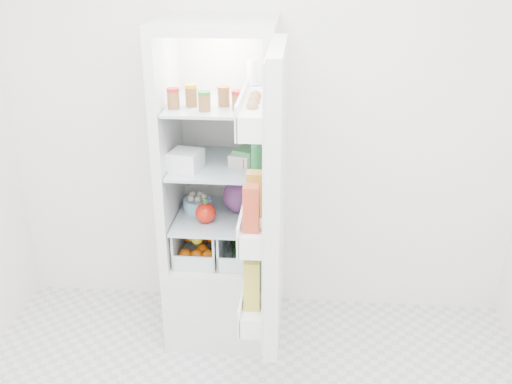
# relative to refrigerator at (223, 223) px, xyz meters

# --- Properties ---
(room_walls) EXTENTS (3.02, 3.02, 2.61)m
(room_walls) POSITION_rel_refrigerator_xyz_m (0.20, -1.25, 0.93)
(room_walls) COLOR white
(room_walls) RESTS_ON ground
(refrigerator) EXTENTS (0.60, 0.60, 1.80)m
(refrigerator) POSITION_rel_refrigerator_xyz_m (0.00, 0.00, 0.00)
(refrigerator) COLOR white
(refrigerator) RESTS_ON ground
(shelf_low) EXTENTS (0.49, 0.53, 0.01)m
(shelf_low) POSITION_rel_refrigerator_xyz_m (-0.00, -0.06, 0.07)
(shelf_low) COLOR silver
(shelf_low) RESTS_ON refrigerator
(shelf_mid) EXTENTS (0.49, 0.53, 0.02)m
(shelf_mid) POSITION_rel_refrigerator_xyz_m (-0.00, -0.06, 0.38)
(shelf_mid) COLOR silver
(shelf_mid) RESTS_ON refrigerator
(shelf_top) EXTENTS (0.49, 0.53, 0.02)m
(shelf_top) POSITION_rel_refrigerator_xyz_m (-0.00, -0.06, 0.71)
(shelf_top) COLOR silver
(shelf_top) RESTS_ON refrigerator
(crisper_left) EXTENTS (0.23, 0.46, 0.22)m
(crisper_left) POSITION_rel_refrigerator_xyz_m (-0.12, -0.06, -0.06)
(crisper_left) COLOR silver
(crisper_left) RESTS_ON refrigerator
(crisper_right) EXTENTS (0.23, 0.46, 0.22)m
(crisper_right) POSITION_rel_refrigerator_xyz_m (0.12, -0.06, -0.06)
(crisper_right) COLOR silver
(crisper_right) RESTS_ON refrigerator
(condiment_jars) EXTENTS (0.46, 0.16, 0.08)m
(condiment_jars) POSITION_rel_refrigerator_xyz_m (-0.00, -0.17, 0.76)
(condiment_jars) COLOR #B21919
(condiment_jars) RESTS_ON shelf_top
(squeeze_bottle) EXTENTS (0.06, 0.06, 0.19)m
(squeeze_bottle) POSITION_rel_refrigerator_xyz_m (0.16, 0.11, 0.82)
(squeeze_bottle) COLOR white
(squeeze_bottle) RESTS_ON shelf_top
(tub_white) EXTENTS (0.18, 0.18, 0.10)m
(tub_white) POSITION_rel_refrigerator_xyz_m (-0.16, -0.17, 0.44)
(tub_white) COLOR white
(tub_white) RESTS_ON shelf_mid
(tub_cream) EXTENTS (0.13, 0.13, 0.06)m
(tub_cream) POSITION_rel_refrigerator_xyz_m (0.12, -0.09, 0.42)
(tub_cream) COLOR beige
(tub_cream) RESTS_ON shelf_mid
(tin_red) EXTENTS (0.09, 0.09, 0.05)m
(tin_red) POSITION_rel_refrigerator_xyz_m (0.15, -0.11, 0.42)
(tin_red) COLOR #DC4321
(tin_red) RESTS_ON shelf_mid
(tub_green) EXTENTS (0.16, 0.18, 0.09)m
(tub_green) POSITION_rel_refrigerator_xyz_m (0.15, -0.06, 0.44)
(tub_green) COLOR #439450
(tub_green) RESTS_ON shelf_mid
(red_cabbage) EXTENTS (0.19, 0.19, 0.19)m
(red_cabbage) POSITION_rel_refrigerator_xyz_m (0.10, -0.01, 0.18)
(red_cabbage) COLOR #5C2161
(red_cabbage) RESTS_ON shelf_low
(bell_pepper) EXTENTS (0.11, 0.11, 0.11)m
(bell_pepper) POSITION_rel_refrigerator_xyz_m (-0.07, -0.16, 0.14)
(bell_pepper) COLOR red
(bell_pepper) RESTS_ON shelf_low
(mushroom_bowl) EXTENTS (0.20, 0.20, 0.07)m
(mushroom_bowl) POSITION_rel_refrigerator_xyz_m (-0.14, -0.02, 0.12)
(mushroom_bowl) COLOR #9BCEE7
(mushroom_bowl) RESTS_ON shelf_low
(salad_bag) EXTENTS (0.10, 0.10, 0.10)m
(salad_bag) POSITION_rel_refrigerator_xyz_m (0.17, -0.21, 0.13)
(salad_bag) COLOR #AFC795
(salad_bag) RESTS_ON shelf_low
(citrus_pile) EXTENTS (0.20, 0.31, 0.16)m
(citrus_pile) POSITION_rel_refrigerator_xyz_m (-0.12, -0.09, -0.08)
(citrus_pile) COLOR orange
(citrus_pile) RESTS_ON refrigerator
(veg_pile) EXTENTS (0.16, 0.30, 0.10)m
(veg_pile) POSITION_rel_refrigerator_xyz_m (0.13, -0.06, -0.10)
(veg_pile) COLOR #1D4717
(veg_pile) RESTS_ON refrigerator
(fridge_door) EXTENTS (0.17, 0.60, 1.30)m
(fridge_door) POSITION_rel_refrigerator_xyz_m (0.30, -0.64, 0.43)
(fridge_door) COLOR white
(fridge_door) RESTS_ON refrigerator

